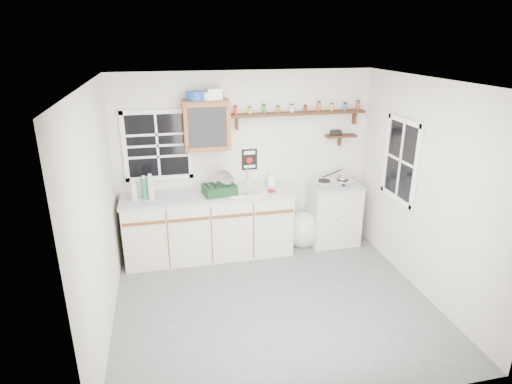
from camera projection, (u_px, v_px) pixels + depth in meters
room at (275, 202)px, 4.58m from camera, size 3.64×3.24×2.54m
main_cabinet at (209, 225)px, 5.92m from camera, size 2.31×0.63×0.92m
right_cabinet at (333, 213)px, 6.32m from camera, size 0.73×0.57×0.91m
sink at (247, 190)px, 5.87m from camera, size 0.52×0.44×0.29m
upper_cabinet at (207, 125)px, 5.59m from camera, size 0.60×0.32×0.65m
upper_cabinet_clutter at (204, 95)px, 5.45m from camera, size 0.45×0.24×0.14m
spice_shelf at (299, 113)px, 5.88m from camera, size 1.91×0.18×0.34m
secondary_shelf at (339, 135)px, 6.14m from camera, size 0.45×0.16×0.24m
warning_sign at (249, 160)px, 6.03m from camera, size 0.22×0.02×0.30m
window_back at (157, 146)px, 5.68m from camera, size 0.93×0.03×0.98m
window_right at (401, 160)px, 5.37m from camera, size 0.03×0.78×1.08m
water_bottles at (143, 188)px, 5.52m from camera, size 0.30×0.12×0.34m
dish_rack at (221, 187)px, 5.73m from camera, size 0.47×0.39×0.32m
soap_bottle at (271, 178)px, 6.05m from camera, size 0.12×0.12×0.21m
rag at (270, 191)px, 5.83m from camera, size 0.16×0.14×0.02m
hotplate at (333, 182)px, 6.12m from camera, size 0.59×0.36×0.08m
saucepan at (342, 176)px, 6.13m from camera, size 0.34×0.19×0.15m
trash_bag at (303, 230)px, 6.31m from camera, size 0.47×0.43×0.54m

